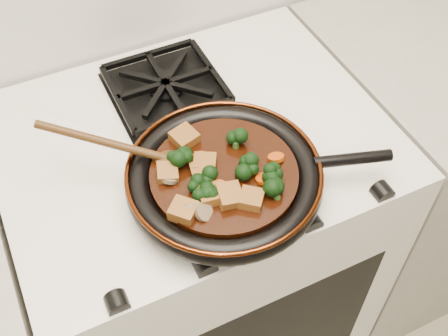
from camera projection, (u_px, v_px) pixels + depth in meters
name	position (u px, v px, depth m)	size (l,w,h in m)	color
stove	(200.00, 254.00, 1.45)	(0.76, 0.60, 0.90)	silver
burner_grate_front	(223.00, 181.00, 1.01)	(0.23, 0.23, 0.03)	black
burner_grate_back	(166.00, 87.00, 1.18)	(0.23, 0.23, 0.03)	black
skillet	(225.00, 177.00, 0.98)	(0.46, 0.35, 0.05)	black
braising_sauce	(224.00, 176.00, 0.98)	(0.26, 0.26, 0.02)	black
tofu_cube_0	(229.00, 196.00, 0.93)	(0.04, 0.04, 0.02)	brown
tofu_cube_1	(183.00, 211.00, 0.91)	(0.04, 0.04, 0.02)	brown
tofu_cube_2	(167.00, 173.00, 0.96)	(0.04, 0.04, 0.02)	brown
tofu_cube_3	(210.00, 195.00, 0.93)	(0.04, 0.04, 0.02)	brown
tofu_cube_4	(202.00, 170.00, 0.96)	(0.03, 0.04, 0.02)	brown
tofu_cube_5	(205.00, 163.00, 0.97)	(0.04, 0.04, 0.02)	brown
tofu_cube_6	(184.00, 138.00, 1.01)	(0.04, 0.04, 0.02)	brown
tofu_cube_7	(251.00, 199.00, 0.92)	(0.04, 0.04, 0.02)	brown
broccoli_floret_0	(250.00, 170.00, 0.96)	(0.06, 0.06, 0.05)	black
broccoli_floret_1	(271.00, 173.00, 0.95)	(0.06, 0.06, 0.06)	black
broccoli_floret_2	(277.00, 194.00, 0.93)	(0.06, 0.06, 0.05)	black
broccoli_floret_3	(236.00, 142.00, 1.00)	(0.06, 0.06, 0.06)	black
broccoli_floret_4	(208.00, 184.00, 0.94)	(0.06, 0.06, 0.05)	black
broccoli_floret_5	(201.00, 192.00, 0.93)	(0.06, 0.06, 0.05)	black
broccoli_floret_6	(178.00, 159.00, 0.97)	(0.06, 0.06, 0.06)	black
carrot_coin_0	(199.00, 157.00, 0.98)	(0.03, 0.03, 0.01)	#AF3904
carrot_coin_1	(219.00, 188.00, 0.94)	(0.03, 0.03, 0.01)	#AF3904
carrot_coin_2	(264.00, 179.00, 0.95)	(0.03, 0.03, 0.01)	#AF3904
carrot_coin_3	(276.00, 158.00, 0.98)	(0.03, 0.03, 0.01)	#AF3904
mushroom_slice_0	(190.00, 206.00, 0.91)	(0.04, 0.04, 0.01)	brown
mushroom_slice_1	(204.00, 212.00, 0.91)	(0.03, 0.03, 0.01)	brown
mushroom_slice_2	(169.00, 177.00, 0.95)	(0.03, 0.03, 0.01)	brown
wooden_spoon	(133.00, 149.00, 0.97)	(0.14, 0.10, 0.24)	#3F250D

